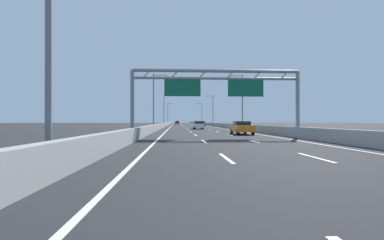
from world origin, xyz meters
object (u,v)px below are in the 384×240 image
Objects in this scene: orange_car at (242,128)px; red_car at (177,123)px; streetlamp_left_far at (165,108)px; white_car at (198,125)px; streetlamp_left_distant at (168,112)px; streetlamp_right_distant at (201,112)px; streetlamp_right_far at (212,109)px; green_car at (202,124)px; streetlamp_right_mid at (241,98)px; sign_gantry at (216,86)px; streetlamp_left_mid at (155,98)px.

orange_car is 90.48m from red_car.
white_car is (7.68, -36.56, -4.64)m from streetlamp_left_far.
streetlamp_right_distant is (14.93, 0.00, 0.00)m from streetlamp_left_distant.
streetlamp_left_distant and streetlamp_right_distant have the same top height.
streetlamp_left_distant is at bearing 96.42° from orange_car.
streetlamp_right_far is 2.03× the size of white_car.
streetlamp_left_far is 39.34m from streetlamp_left_distant.
streetlamp_right_mid is at bearing -82.98° from green_car.
sign_gantry is 1.69× the size of streetlamp_right_far.
streetlamp_right_mid is at bearing 71.09° from sign_gantry.
streetlamp_left_distant is (-14.93, 78.68, 0.00)m from streetlamp_right_mid.
streetlamp_left_far reaches higher than orange_car.
streetlamp_left_distant is at bearing 95.78° from white_car.
orange_car is (10.86, -57.18, -4.65)m from streetlamp_left_far.
green_car is at bearing -33.27° from streetlamp_left_far.
streetlamp_left_far is at bearing -96.84° from red_car.
streetlamp_right_far is at bearing 78.78° from white_car.
sign_gantry is 61.72m from streetlamp_right_far.
streetlamp_right_mid is 2.03× the size of white_car.
sign_gantry is at bearing -83.09° from streetlamp_left_far.
streetlamp_left_distant reaches higher than orange_car.
streetlamp_left_mid is at bearing -160.14° from white_car.
green_car is 40.84m from red_car.
streetlamp_left_distant is at bearing 90.00° from streetlamp_left_mid.
streetlamp_right_mid is 2.18× the size of green_car.
streetlamp_left_mid and streetlamp_right_mid have the same top height.
streetlamp_right_mid is 2.25× the size of red_car.
streetlamp_right_far is (0.00, 39.34, 0.00)m from streetlamp_right_mid.
streetlamp_right_distant is (14.93, 39.34, 0.00)m from streetlamp_left_far.
streetlamp_left_far is at bearing 110.78° from streetlamp_right_mid.
streetlamp_right_distant is 2.03× the size of white_car.
streetlamp_right_mid is 9.05m from white_car.
sign_gantry is 1.69× the size of streetlamp_right_mid.
streetlamp_right_far is at bearing 61.20° from green_car.
streetlamp_left_mid is 2.20× the size of orange_car.
streetlamp_left_mid is 34.28m from green_car.
streetlamp_right_far is at bearing 0.00° from streetlamp_left_far.
streetlamp_left_mid is 1.00× the size of streetlamp_right_distant.
red_car is at bearing 99.88° from green_car.
streetlamp_right_distant is at bearing 87.58° from orange_car.
sign_gantry reaches higher than white_car.
sign_gantry is 1.69× the size of streetlamp_left_far.
sign_gantry reaches higher than red_car.
red_car is (-6.89, 90.22, 0.02)m from orange_car.
streetlamp_right_far is 39.34m from streetlamp_right_distant.
sign_gantry is 23.15m from streetlamp_left_mid.
streetlamp_right_far and streetlamp_left_distant have the same top height.
orange_car reaches higher than green_car.
orange_car is at bearing -79.25° from streetlamp_left_far.
streetlamp_left_distant is 2.03× the size of white_car.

